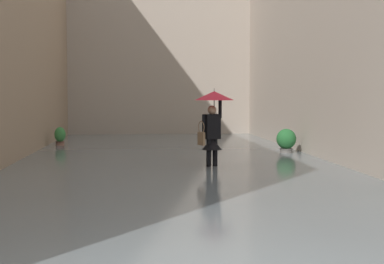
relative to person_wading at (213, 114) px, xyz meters
name	(u,v)px	position (x,y,z in m)	size (l,w,h in m)	color
ground_plane	(172,165)	(0.92, -1.55, -1.42)	(60.00, 60.00, 0.00)	#605B56
flood_water	(172,162)	(0.92, -1.55, -1.35)	(9.02, 26.73, 0.14)	slate
building_facade_far	(159,11)	(0.92, -12.81, 4.40)	(11.82, 1.80, 11.64)	#A89989
person_wading	(213,114)	(0.00, 0.00, 0.00)	(0.98, 0.98, 2.05)	#4C4233
potted_plant_far_left	(286,141)	(-2.64, -3.10, -0.92)	(0.60, 0.60, 0.87)	#66605B
potted_plant_mid_right	(60,137)	(4.58, -6.27, -0.99)	(0.38, 0.38, 0.78)	brown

